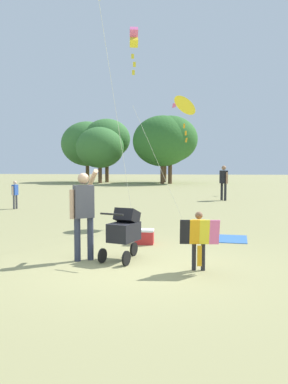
{
  "coord_description": "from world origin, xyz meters",
  "views": [
    {
      "loc": [
        1.02,
        -7.44,
        1.91
      ],
      "look_at": [
        0.13,
        1.18,
        1.3
      ],
      "focal_mm": 39.0,
      "sensor_mm": 36.0,
      "label": 1
    }
  ],
  "objects_px": {
    "kite_green_novelty": "(185,106)",
    "cooler_box": "(144,237)",
    "child_with_butterfly_kite": "(199,235)",
    "stroller": "(124,229)",
    "kite_adult_black": "(134,40)",
    "person_adult_flyer": "(84,208)",
    "person_red_shirt": "(224,180)",
    "person_sitting_far": "(15,192)",
    "picnic_blanket": "(222,239)"
  },
  "relations": [
    {
      "from": "kite_green_novelty",
      "to": "cooler_box",
      "type": "height_order",
      "value": "kite_green_novelty"
    },
    {
      "from": "child_with_butterfly_kite",
      "to": "cooler_box",
      "type": "distance_m",
      "value": 2.66
    },
    {
      "from": "stroller",
      "to": "kite_adult_black",
      "type": "height_order",
      "value": "kite_adult_black"
    },
    {
      "from": "kite_adult_black",
      "to": "kite_green_novelty",
      "type": "xyz_separation_m",
      "value": [
        1.45,
        1.19,
        -1.71
      ]
    },
    {
      "from": "person_adult_flyer",
      "to": "kite_green_novelty",
      "type": "relative_size",
      "value": 0.45
    },
    {
      "from": "person_adult_flyer",
      "to": "stroller",
      "type": "xyz_separation_m",
      "value": [
        0.79,
        0.12,
        -0.43
      ]
    },
    {
      "from": "kite_green_novelty",
      "to": "person_red_shirt",
      "type": "distance_m",
      "value": 8.79
    },
    {
      "from": "stroller",
      "to": "person_red_shirt",
      "type": "bearing_deg",
      "value": 77.08
    },
    {
      "from": "person_sitting_far",
      "to": "cooler_box",
      "type": "height_order",
      "value": "person_sitting_far"
    },
    {
      "from": "picnic_blanket",
      "to": "cooler_box",
      "type": "xyz_separation_m",
      "value": [
        -1.88,
        -0.85,
        0.17
      ]
    },
    {
      "from": "kite_adult_black",
      "to": "kite_green_novelty",
      "type": "distance_m",
      "value": 2.54
    },
    {
      "from": "person_red_shirt",
      "to": "kite_green_novelty",
      "type": "bearing_deg",
      "value": -103.24
    },
    {
      "from": "stroller",
      "to": "kite_green_novelty",
      "type": "relative_size",
      "value": 0.28
    },
    {
      "from": "kite_adult_black",
      "to": "person_adult_flyer",
      "type": "bearing_deg",
      "value": -96.56
    },
    {
      "from": "picnic_blanket",
      "to": "person_sitting_far",
      "type": "bearing_deg",
      "value": 143.01
    },
    {
      "from": "person_sitting_far",
      "to": "cooler_box",
      "type": "relative_size",
      "value": 2.6
    },
    {
      "from": "kite_adult_black",
      "to": "cooler_box",
      "type": "relative_size",
      "value": 12.81
    },
    {
      "from": "person_adult_flyer",
      "to": "picnic_blanket",
      "type": "xyz_separation_m",
      "value": [
        2.89,
        2.61,
        -1.03
      ]
    },
    {
      "from": "stroller",
      "to": "person_red_shirt",
      "type": "height_order",
      "value": "person_red_shirt"
    },
    {
      "from": "kite_adult_black",
      "to": "picnic_blanket",
      "type": "height_order",
      "value": "kite_adult_black"
    },
    {
      "from": "cooler_box",
      "to": "person_red_shirt",
      "type": "bearing_deg",
      "value": 76.35
    },
    {
      "from": "child_with_butterfly_kite",
      "to": "cooler_box",
      "type": "bearing_deg",
      "value": 117.41
    },
    {
      "from": "stroller",
      "to": "person_red_shirt",
      "type": "xyz_separation_m",
      "value": [
        3.05,
        13.3,
        0.43
      ]
    },
    {
      "from": "stroller",
      "to": "kite_green_novelty",
      "type": "bearing_deg",
      "value": 77.59
    },
    {
      "from": "person_red_shirt",
      "to": "cooler_box",
      "type": "distance_m",
      "value": 12.03
    },
    {
      "from": "kite_adult_black",
      "to": "cooler_box",
      "type": "distance_m",
      "value": 5.71
    },
    {
      "from": "stroller",
      "to": "person_red_shirt",
      "type": "distance_m",
      "value": 13.65
    },
    {
      "from": "person_adult_flyer",
      "to": "kite_green_novelty",
      "type": "bearing_deg",
      "value": 69.95
    },
    {
      "from": "child_with_butterfly_kite",
      "to": "person_adult_flyer",
      "type": "bearing_deg",
      "value": 165.51
    },
    {
      "from": "child_with_butterfly_kite",
      "to": "person_red_shirt",
      "type": "bearing_deg",
      "value": 83.38
    },
    {
      "from": "person_red_shirt",
      "to": "picnic_blanket",
      "type": "xyz_separation_m",
      "value": [
        -0.95,
        -10.81,
        -1.03
      ]
    },
    {
      "from": "kite_green_novelty",
      "to": "picnic_blanket",
      "type": "bearing_deg",
      "value": -69.78
    },
    {
      "from": "picnic_blanket",
      "to": "kite_green_novelty",
      "type": "bearing_deg",
      "value": 110.22
    },
    {
      "from": "stroller",
      "to": "person_adult_flyer",
      "type": "bearing_deg",
      "value": -171.66
    },
    {
      "from": "stroller",
      "to": "kite_adult_black",
      "type": "relative_size",
      "value": 0.19
    },
    {
      "from": "kite_green_novelty",
      "to": "cooler_box",
      "type": "relative_size",
      "value": 8.89
    },
    {
      "from": "person_red_shirt",
      "to": "stroller",
      "type": "bearing_deg",
      "value": -102.92
    },
    {
      "from": "person_sitting_far",
      "to": "picnic_blanket",
      "type": "xyz_separation_m",
      "value": [
        7.94,
        -5.98,
        -0.68
      ]
    },
    {
      "from": "child_with_butterfly_kite",
      "to": "stroller",
      "type": "relative_size",
      "value": 0.94
    },
    {
      "from": "person_adult_flyer",
      "to": "cooler_box",
      "type": "height_order",
      "value": "person_adult_flyer"
    },
    {
      "from": "picnic_blanket",
      "to": "cooler_box",
      "type": "relative_size",
      "value": 2.72
    },
    {
      "from": "picnic_blanket",
      "to": "person_red_shirt",
      "type": "bearing_deg",
      "value": 84.97
    },
    {
      "from": "stroller",
      "to": "cooler_box",
      "type": "bearing_deg",
      "value": 82.36
    },
    {
      "from": "person_red_shirt",
      "to": "picnic_blanket",
      "type": "height_order",
      "value": "person_red_shirt"
    },
    {
      "from": "person_adult_flyer",
      "to": "kite_adult_black",
      "type": "distance_m",
      "value": 5.96
    },
    {
      "from": "kite_green_novelty",
      "to": "person_sitting_far",
      "type": "bearing_deg",
      "value": 154.35
    },
    {
      "from": "person_adult_flyer",
      "to": "picnic_blanket",
      "type": "distance_m",
      "value": 4.03
    },
    {
      "from": "person_sitting_far",
      "to": "kite_green_novelty",
      "type": "bearing_deg",
      "value": -25.65
    },
    {
      "from": "child_with_butterfly_kite",
      "to": "person_red_shirt",
      "type": "distance_m",
      "value": 14.09
    },
    {
      "from": "picnic_blanket",
      "to": "kite_adult_black",
      "type": "bearing_deg",
      "value": 149.17
    }
  ]
}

